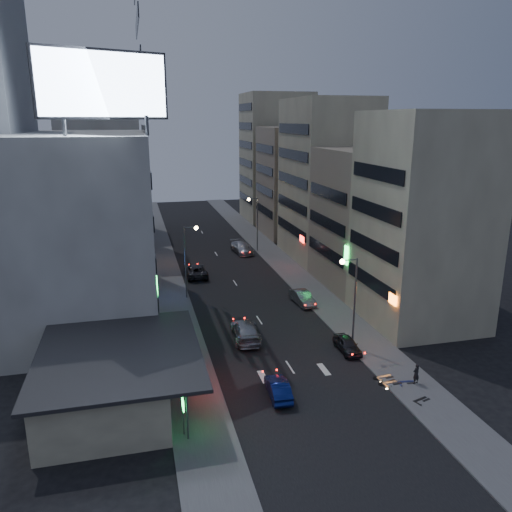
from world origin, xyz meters
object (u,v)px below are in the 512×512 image
object	(u,v)px
parked_car_left	(196,271)
scooter_black_b	(394,373)
scooter_blue	(413,373)
parked_car_right_mid	(302,298)
road_car_blue	(278,388)
parked_car_right_far	(242,248)
road_car_silver	(246,331)
parked_car_right_near	(347,345)
person	(416,374)
scooter_silver_a	(398,373)
scooter_black_a	(425,389)
scooter_silver_b	(390,368)

from	to	relation	value
parked_car_left	scooter_black_b	world-z (taller)	parked_car_left
parked_car_left	scooter_black_b	xyz separation A→B (m)	(11.30, -29.61, -0.15)
scooter_blue	scooter_black_b	size ratio (longest dim) A/B	1.15
parked_car_left	parked_car_right_mid	bearing A→B (deg)	128.37
parked_car_right_mid	parked_car_left	distance (m)	15.90
road_car_blue	scooter_black_b	size ratio (longest dim) A/B	2.43
parked_car_right_far	road_car_silver	distance (m)	30.14
scooter_black_b	parked_car_right_near	bearing A→B (deg)	-7.20
person	parked_car_right_far	bearing A→B (deg)	-99.83
scooter_silver_a	scooter_blue	distance (m)	1.14
scooter_black_a	scooter_silver_a	size ratio (longest dim) A/B	0.91
parked_car_right_mid	scooter_blue	bearing A→B (deg)	-86.39
scooter_silver_b	scooter_silver_a	bearing A→B (deg)	-178.66
parked_car_right_far	scooter_black_a	size ratio (longest dim) A/B	3.06
parked_car_right_far	parked_car_right_near	bearing A→B (deg)	-93.39
parked_car_right_mid	scooter_black_a	bearing A→B (deg)	-88.44
parked_car_right_far	scooter_silver_b	xyz separation A→B (m)	(3.27, -38.72, -0.13)
road_car_blue	parked_car_right_far	bearing A→B (deg)	-94.89
scooter_black_b	scooter_silver_b	world-z (taller)	scooter_silver_b
scooter_silver_a	scooter_silver_b	world-z (taller)	scooter_silver_a
person	scooter_silver_b	size ratio (longest dim) A/B	0.88
parked_car_right_mid	parked_car_right_far	distance (m)	22.34
road_car_silver	scooter_black_a	distance (m)	16.31
scooter_black_b	person	bearing A→B (deg)	-151.62
scooter_blue	scooter_silver_a	bearing A→B (deg)	80.55
scooter_blue	person	bearing A→B (deg)	175.40
parked_car_right_near	person	distance (m)	6.97
parked_car_left	scooter_silver_b	world-z (taller)	parked_car_left
parked_car_left	scooter_black_a	bearing A→B (deg)	110.67
parked_car_right_far	person	bearing A→B (deg)	-90.12
scooter_silver_a	scooter_silver_b	size ratio (longest dim) A/B	1.10
parked_car_right_near	parked_car_right_far	world-z (taller)	parked_car_right_far
parked_car_right_far	scooter_black_a	world-z (taller)	parked_car_right_far
road_car_blue	scooter_blue	distance (m)	10.52
parked_car_left	person	bearing A→B (deg)	112.23
road_car_silver	scooter_silver_b	world-z (taller)	road_car_silver
parked_car_right_near	road_car_blue	xyz separation A→B (m)	(-7.76, -5.49, 0.01)
parked_car_right_near	scooter_silver_b	xyz separation A→B (m)	(1.48, -4.72, 0.05)
road_car_blue	scooter_black_b	world-z (taller)	road_car_blue
person	scooter_silver_a	world-z (taller)	person
parked_car_right_near	person	world-z (taller)	person
road_car_blue	person	distance (m)	10.47
scooter_silver_a	scooter_silver_b	xyz separation A→B (m)	(-0.15, 0.96, -0.06)
parked_car_right_far	road_car_blue	xyz separation A→B (m)	(-5.98, -39.50, -0.16)
person	road_car_silver	bearing A→B (deg)	-62.07
parked_car_right_far	scooter_silver_b	world-z (taller)	parked_car_right_far
scooter_black_b	scooter_silver_b	size ratio (longest dim) A/B	0.88
parked_car_right_far	scooter_blue	size ratio (longest dim) A/B	3.00
scooter_silver_b	road_car_silver	bearing A→B (deg)	37.68
parked_car_right_near	scooter_black_b	size ratio (longest dim) A/B	2.31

